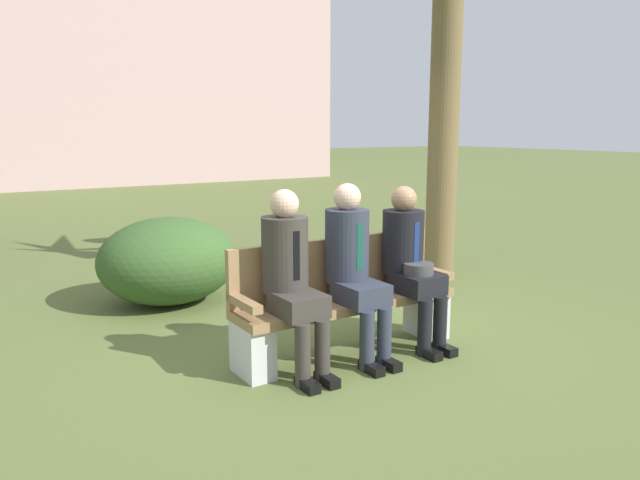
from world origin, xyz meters
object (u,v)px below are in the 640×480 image
at_px(park_bench, 343,300).
at_px(seated_man_right, 410,258).
at_px(seated_man_middle, 353,262).
at_px(seated_man_left, 291,272).
at_px(shrub_near_bench, 168,261).

bearing_deg(park_bench, seated_man_right, -13.10).
height_order(park_bench, seated_man_middle, seated_man_middle).
bearing_deg(seated_man_right, park_bench, 166.90).
xyz_separation_m(park_bench, seated_man_left, (-0.54, -0.12, 0.32)).
bearing_deg(shrub_near_bench, park_bench, -71.24).
distance_m(seated_man_middle, shrub_near_bench, 2.35).
xyz_separation_m(seated_man_left, shrub_near_bench, (-0.17, 2.22, -0.31)).
xyz_separation_m(seated_man_right, shrub_near_bench, (-1.27, 2.22, -0.29)).
bearing_deg(seated_man_left, seated_man_right, -0.46).
relative_size(park_bench, seated_man_right, 1.43).
relative_size(park_bench, seated_man_middle, 1.38).
bearing_deg(seated_man_left, park_bench, 12.70).
bearing_deg(seated_man_right, seated_man_middle, 178.94).
xyz_separation_m(seated_man_middle, shrub_near_bench, (-0.72, 2.21, -0.31)).
height_order(seated_man_left, seated_man_right, seated_man_left).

